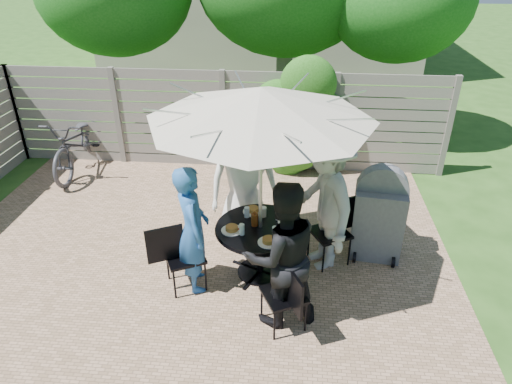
# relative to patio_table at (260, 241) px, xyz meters

# --- Properties ---
(patio_table) EXTENTS (1.42, 1.42, 0.73)m
(patio_table) POSITION_rel_patio_table_xyz_m (0.00, 0.00, 0.00)
(patio_table) COLOR black
(patio_table) RESTS_ON ground
(umbrella) EXTENTS (3.28, 3.28, 2.47)m
(umbrella) POSITION_rel_patio_table_xyz_m (-0.00, 0.00, 1.79)
(umbrella) COLOR silver
(umbrella) RESTS_ON ground
(chair_back) EXTENTS (0.53, 0.67, 0.87)m
(chair_back) POSITION_rel_patio_table_xyz_m (-0.34, 0.90, -0.24)
(chair_back) COLOR black
(chair_back) RESTS_ON ground
(person_back) EXTENTS (1.11, 0.91, 1.94)m
(person_back) POSITION_rel_patio_table_xyz_m (-0.29, 0.78, 0.47)
(person_back) COLOR silver
(person_back) RESTS_ON ground
(chair_left) EXTENTS (0.70, 0.60, 0.92)m
(chair_left) POSITION_rel_patio_table_xyz_m (-0.90, -0.34, -0.23)
(chair_left) COLOR black
(chair_left) RESTS_ON ground
(person_left) EXTENTS (0.58, 0.70, 1.65)m
(person_left) POSITION_rel_patio_table_xyz_m (-0.78, -0.29, 0.32)
(person_left) COLOR #2559A2
(person_left) RESTS_ON ground
(chair_front) EXTENTS (0.58, 0.68, 0.89)m
(chair_front) POSITION_rel_patio_table_xyz_m (0.34, -0.90, -0.24)
(chair_front) COLOR black
(chair_front) RESTS_ON ground
(person_front) EXTENTS (1.03, 0.92, 1.75)m
(person_front) POSITION_rel_patio_table_xyz_m (0.29, -0.78, 0.37)
(person_front) COLOR black
(person_front) RESTS_ON ground
(chair_right) EXTENTS (0.71, 0.61, 0.94)m
(chair_right) POSITION_rel_patio_table_xyz_m (0.90, 0.34, -0.22)
(chair_right) COLOR black
(chair_right) RESTS_ON ground
(person_right) EXTENTS (1.10, 1.40, 1.91)m
(person_right) POSITION_rel_patio_table_xyz_m (0.78, 0.29, 0.45)
(person_right) COLOR #A5A4A0
(person_right) RESTS_ON ground
(plate_back) EXTENTS (0.26, 0.26, 0.06)m
(plate_back) POSITION_rel_patio_table_xyz_m (-0.13, 0.34, 0.24)
(plate_back) COLOR white
(plate_back) RESTS_ON patio_table
(plate_left) EXTENTS (0.26, 0.26, 0.06)m
(plate_left) POSITION_rel_patio_table_xyz_m (-0.34, -0.13, 0.24)
(plate_left) COLOR white
(plate_left) RESTS_ON patio_table
(plate_front) EXTENTS (0.26, 0.26, 0.06)m
(plate_front) POSITION_rel_patio_table_xyz_m (0.13, -0.34, 0.24)
(plate_front) COLOR white
(plate_front) RESTS_ON patio_table
(plate_right) EXTENTS (0.26, 0.26, 0.06)m
(plate_right) POSITION_rel_patio_table_xyz_m (0.34, 0.13, 0.24)
(plate_right) COLOR white
(plate_right) RESTS_ON patio_table
(plate_extra) EXTENTS (0.24, 0.24, 0.06)m
(plate_extra) POSITION_rel_patio_table_xyz_m (0.27, -0.22, 0.24)
(plate_extra) COLOR white
(plate_extra) RESTS_ON patio_table
(glass_back) EXTENTS (0.07, 0.07, 0.14)m
(glass_back) POSITION_rel_patio_table_xyz_m (-0.19, 0.21, 0.29)
(glass_back) COLOR silver
(glass_back) RESTS_ON patio_table
(glass_left) EXTENTS (0.07, 0.07, 0.14)m
(glass_left) POSITION_rel_patio_table_xyz_m (-0.21, -0.19, 0.29)
(glass_left) COLOR silver
(glass_left) RESTS_ON patio_table
(glass_front) EXTENTS (0.07, 0.07, 0.14)m
(glass_front) POSITION_rel_patio_table_xyz_m (0.19, -0.21, 0.29)
(glass_front) COLOR silver
(glass_front) RESTS_ON patio_table
(glass_right) EXTENTS (0.07, 0.07, 0.14)m
(glass_right) POSITION_rel_patio_table_xyz_m (0.21, 0.19, 0.29)
(glass_right) COLOR silver
(glass_right) RESTS_ON patio_table
(syrup_jug) EXTENTS (0.09, 0.09, 0.16)m
(syrup_jug) POSITION_rel_patio_table_xyz_m (-0.07, 0.03, 0.30)
(syrup_jug) COLOR #59280C
(syrup_jug) RESTS_ON patio_table
(coffee_cup) EXTENTS (0.08, 0.08, 0.12)m
(coffee_cup) POSITION_rel_patio_table_xyz_m (0.02, 0.24, 0.28)
(coffee_cup) COLOR #C6B293
(coffee_cup) RESTS_ON patio_table
(bicycle) EXTENTS (0.78, 2.08, 1.08)m
(bicycle) POSITION_rel_patio_table_xyz_m (-3.60, 2.76, 0.04)
(bicycle) COLOR #333338
(bicycle) RESTS_ON ground
(bbq_grill) EXTENTS (0.71, 0.58, 1.34)m
(bbq_grill) POSITION_rel_patio_table_xyz_m (1.53, 0.57, 0.11)
(bbq_grill) COLOR slate
(bbq_grill) RESTS_ON ground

